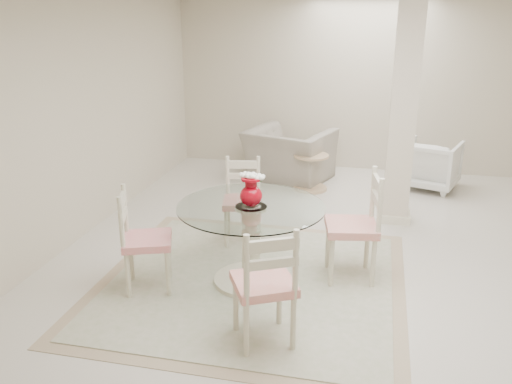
% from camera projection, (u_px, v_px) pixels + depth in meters
% --- Properties ---
extents(ground, '(7.00, 7.00, 0.00)m').
position_uv_depth(ground, '(346.00, 260.00, 5.63)').
color(ground, beige).
rests_on(ground, ground).
extents(room_shell, '(6.02, 7.02, 2.71)m').
position_uv_depth(room_shell, '(357.00, 80.00, 5.03)').
color(room_shell, beige).
rests_on(room_shell, ground).
extents(column, '(0.30, 0.30, 2.70)m').
position_uv_depth(column, '(403.00, 111.00, 6.28)').
color(column, beige).
rests_on(column, ground).
extents(area_rug, '(2.86, 2.86, 0.02)m').
position_uv_depth(area_rug, '(251.00, 282.00, 5.17)').
color(area_rug, tan).
rests_on(area_rug, ground).
extents(dining_table, '(1.36, 1.36, 0.78)m').
position_uv_depth(dining_table, '(251.00, 245.00, 5.04)').
color(dining_table, beige).
rests_on(dining_table, ground).
extents(red_vase, '(0.24, 0.21, 0.31)m').
position_uv_depth(red_vase, '(251.00, 190.00, 4.88)').
color(red_vase, '#A00412').
rests_on(red_vase, dining_table).
extents(dining_chair_east, '(0.55, 0.55, 1.18)m').
position_uv_depth(dining_chair_east, '(360.00, 218.00, 5.07)').
color(dining_chair_east, beige).
rests_on(dining_chair_east, ground).
extents(dining_chair_north, '(0.49, 0.49, 1.04)m').
position_uv_depth(dining_chair_north, '(243.00, 194.00, 5.95)').
color(dining_chair_north, beige).
rests_on(dining_chair_north, ground).
extents(dining_chair_west, '(0.55, 0.55, 1.07)m').
position_uv_depth(dining_chair_west, '(139.00, 233.00, 4.88)').
color(dining_chair_west, beige).
rests_on(dining_chair_west, ground).
extents(dining_chair_south, '(0.60, 0.60, 1.11)m').
position_uv_depth(dining_chair_south, '(266.00, 278.00, 4.02)').
color(dining_chair_south, beige).
rests_on(dining_chair_south, ground).
extents(recliner_taupe, '(1.44, 1.34, 0.76)m').
position_uv_depth(recliner_taupe, '(289.00, 155.00, 8.18)').
color(recliner_taupe, gray).
rests_on(recliner_taupe, ground).
extents(armchair_white, '(0.95, 0.97, 0.70)m').
position_uv_depth(armchair_white, '(431.00, 164.00, 7.80)').
color(armchair_white, white).
rests_on(armchair_white, ground).
extents(side_table, '(0.50, 0.50, 0.52)m').
position_uv_depth(side_table, '(311.00, 174.00, 7.75)').
color(side_table, tan).
rests_on(side_table, ground).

